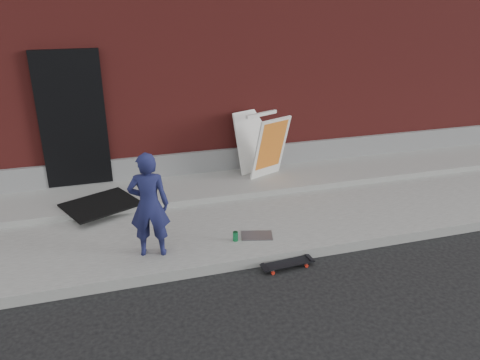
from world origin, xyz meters
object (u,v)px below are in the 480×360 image
object	(u,v)px
child	(149,205)
skateboard	(287,264)
pizza_sign	(262,144)
soda_can	(235,236)

from	to	relation	value
child	skateboard	world-z (taller)	child
pizza_sign	skateboard	bearing A→B (deg)	-101.75
pizza_sign	child	bearing A→B (deg)	-136.97
soda_can	skateboard	bearing A→B (deg)	-49.95
skateboard	pizza_sign	size ratio (longest dim) A/B	0.62
pizza_sign	soda_can	distance (m)	2.41
pizza_sign	soda_can	size ratio (longest dim) A/B	8.40
skateboard	soda_can	world-z (taller)	soda_can
child	skateboard	xyz separation A→B (m)	(1.66, -0.62, -0.79)
skateboard	pizza_sign	bearing A→B (deg)	78.25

